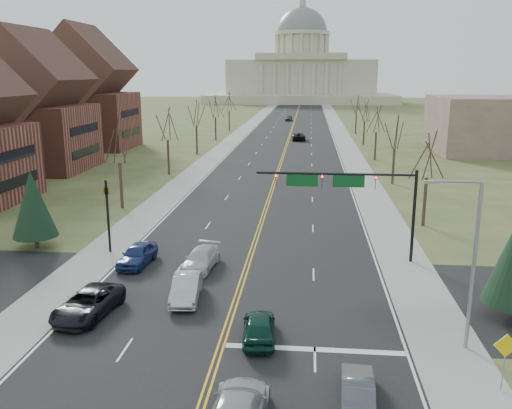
% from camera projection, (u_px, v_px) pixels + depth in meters
% --- Properties ---
extents(ground, '(600.00, 600.00, 0.00)m').
position_uv_depth(ground, '(224.00, 336.00, 30.05)').
color(ground, '#3D4C26').
rests_on(ground, ground).
extents(road, '(20.00, 380.00, 0.01)m').
position_uv_depth(road, '(291.00, 131.00, 136.40)').
color(road, black).
rests_on(road, ground).
extents(cross_road, '(120.00, 14.00, 0.01)m').
position_uv_depth(cross_road, '(238.00, 294.00, 35.85)').
color(cross_road, black).
rests_on(cross_road, ground).
extents(sidewalk_left, '(4.00, 380.00, 0.03)m').
position_uv_depth(sidewalk_left, '(244.00, 130.00, 137.53)').
color(sidewalk_left, gray).
rests_on(sidewalk_left, ground).
extents(sidewalk_right, '(4.00, 380.00, 0.03)m').
position_uv_depth(sidewalk_right, '(339.00, 131.00, 135.27)').
color(sidewalk_right, gray).
rests_on(sidewalk_right, ground).
extents(center_line, '(0.42, 380.00, 0.01)m').
position_uv_depth(center_line, '(291.00, 131.00, 136.40)').
color(center_line, gold).
rests_on(center_line, road).
extents(edge_line_left, '(0.15, 380.00, 0.01)m').
position_uv_depth(edge_line_left, '(253.00, 130.00, 137.32)').
color(edge_line_left, silver).
rests_on(edge_line_left, road).
extents(edge_line_right, '(0.15, 380.00, 0.01)m').
position_uv_depth(edge_line_right, '(330.00, 131.00, 135.48)').
color(edge_line_right, silver).
rests_on(edge_line_right, road).
extents(stop_bar, '(9.50, 0.50, 0.01)m').
position_uv_depth(stop_bar, '(315.00, 349.00, 28.61)').
color(stop_bar, silver).
rests_on(stop_bar, road).
extents(capitol, '(90.00, 60.00, 50.00)m').
position_uv_depth(capitol, '(301.00, 73.00, 268.30)').
color(capitol, '#B5B197').
rests_on(capitol, ground).
extents(signal_mast, '(12.12, 0.44, 7.20)m').
position_uv_depth(signal_mast, '(348.00, 188.00, 41.03)').
color(signal_mast, black).
rests_on(signal_mast, ground).
extents(signal_left, '(0.32, 0.36, 6.00)m').
position_uv_depth(signal_left, '(107.00, 208.00, 43.31)').
color(signal_left, black).
rests_on(signal_left, ground).
extents(street_light, '(2.90, 0.25, 9.07)m').
position_uv_depth(street_light, '(469.00, 254.00, 27.61)').
color(street_light, gray).
rests_on(street_light, ground).
extents(warn_sign, '(1.13, 0.07, 2.87)m').
position_uv_depth(warn_sign, '(506.00, 351.00, 24.42)').
color(warn_sign, gray).
rests_on(warn_sign, ground).
extents(tree_r_0, '(3.74, 3.74, 8.50)m').
position_uv_depth(tree_r_0, '(428.00, 158.00, 50.24)').
color(tree_r_0, '#31271D').
rests_on(tree_r_0, ground).
extents(tree_l_0, '(3.96, 3.96, 9.00)m').
position_uv_depth(tree_l_0, '(119.00, 144.00, 56.94)').
color(tree_l_0, '#31271D').
rests_on(tree_l_0, ground).
extents(tree_r_1, '(3.74, 3.74, 8.50)m').
position_uv_depth(tree_r_1, '(395.00, 134.00, 69.58)').
color(tree_r_1, '#31271D').
rests_on(tree_r_1, ground).
extents(tree_l_1, '(3.96, 3.96, 9.00)m').
position_uv_depth(tree_l_1, '(167.00, 126.00, 76.28)').
color(tree_l_1, '#31271D').
rests_on(tree_l_1, ground).
extents(tree_r_2, '(3.74, 3.74, 8.50)m').
position_uv_depth(tree_r_2, '(377.00, 121.00, 88.91)').
color(tree_r_2, '#31271D').
rests_on(tree_r_2, ground).
extents(tree_l_2, '(3.96, 3.96, 9.00)m').
position_uv_depth(tree_l_2, '(196.00, 115.00, 95.61)').
color(tree_l_2, '#31271D').
rests_on(tree_l_2, ground).
extents(tree_r_3, '(3.74, 3.74, 8.50)m').
position_uv_depth(tree_r_3, '(365.00, 112.00, 108.25)').
color(tree_r_3, '#31271D').
rests_on(tree_r_3, ground).
extents(tree_l_3, '(3.96, 3.96, 9.00)m').
position_uv_depth(tree_l_3, '(215.00, 108.00, 114.95)').
color(tree_l_3, '#31271D').
rests_on(tree_l_3, ground).
extents(tree_r_4, '(3.74, 3.74, 8.50)m').
position_uv_depth(tree_r_4, '(357.00, 106.00, 127.59)').
color(tree_r_4, '#31271D').
rests_on(tree_r_4, ground).
extents(tree_l_4, '(3.96, 3.96, 9.00)m').
position_uv_depth(tree_l_4, '(229.00, 103.00, 134.28)').
color(tree_l_4, '#31271D').
rests_on(tree_l_4, ground).
extents(conifer_l, '(3.64, 3.64, 6.50)m').
position_uv_depth(conifer_l, '(33.00, 204.00, 44.40)').
color(conifer_l, '#31271D').
rests_on(conifer_l, ground).
extents(bldg_left_mid, '(15.10, 14.28, 20.75)m').
position_uv_depth(bldg_left_mid, '(34.00, 112.00, 79.76)').
color(bldg_left_mid, brown).
rests_on(bldg_left_mid, ground).
extents(bldg_left_far, '(17.10, 14.28, 23.25)m').
position_uv_depth(bldg_left_far, '(86.00, 98.00, 102.92)').
color(bldg_left_far, brown).
rests_on(bldg_left_far, ground).
extents(bldg_right_mass, '(25.00, 20.00, 10.00)m').
position_uv_depth(bldg_right_mass, '(505.00, 125.00, 98.57)').
color(bldg_right_mass, brown).
rests_on(bldg_right_mass, ground).
extents(car_nb_inner_lead, '(2.08, 4.48, 1.49)m').
position_uv_depth(car_nb_inner_lead, '(259.00, 327.00, 29.54)').
color(car_nb_inner_lead, '#0C3528').
rests_on(car_nb_inner_lead, road).
extents(car_nb_outer_lead, '(1.65, 4.16, 1.35)m').
position_uv_depth(car_nb_outer_lead, '(358.00, 388.00, 23.93)').
color(car_nb_outer_lead, '#494B50').
rests_on(car_nb_outer_lead, road).
extents(car_sb_inner_lead, '(2.12, 4.91, 1.57)m').
position_uv_depth(car_sb_inner_lead, '(186.00, 288.00, 34.75)').
color(car_sb_inner_lead, '#ABAEB3').
rests_on(car_sb_inner_lead, road).
extents(car_sb_outer_lead, '(3.27, 5.87, 1.55)m').
position_uv_depth(car_sb_outer_lead, '(88.00, 303.00, 32.43)').
color(car_sb_outer_lead, black).
rests_on(car_sb_outer_lead, road).
extents(car_sb_inner_second, '(2.51, 5.19, 1.46)m').
position_uv_depth(car_sb_inner_second, '(201.00, 259.00, 40.33)').
color(car_sb_inner_second, '#BCBCBC').
rests_on(car_sb_inner_second, road).
extents(car_sb_outer_second, '(2.30, 4.89, 1.62)m').
position_uv_depth(car_sb_outer_second, '(137.00, 254.00, 41.07)').
color(car_sb_outer_second, navy).
rests_on(car_sb_outer_second, road).
extents(car_far_nb, '(3.02, 6.03, 1.64)m').
position_uv_depth(car_far_nb, '(299.00, 136.00, 116.82)').
color(car_far_nb, black).
rests_on(car_far_nb, road).
extents(car_far_sb, '(2.32, 4.65, 1.52)m').
position_uv_depth(car_far_sb, '(289.00, 118.00, 163.50)').
color(car_far_sb, '#414448').
rests_on(car_far_sb, road).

